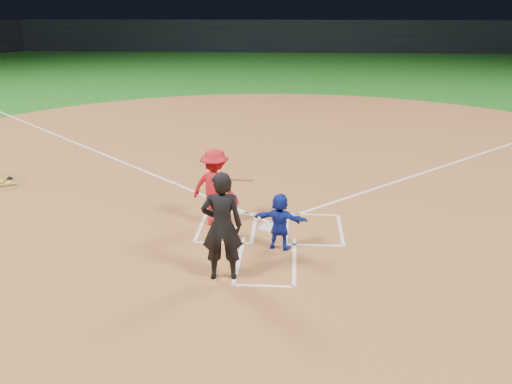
# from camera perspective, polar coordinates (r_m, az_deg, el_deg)

# --- Properties ---
(ground) EXTENTS (120.00, 120.00, 0.00)m
(ground) POSITION_cam_1_polar(r_m,az_deg,el_deg) (12.99, 1.44, -3.66)
(ground) COLOR #165B17
(ground) RESTS_ON ground
(home_plate_dirt) EXTENTS (28.00, 28.00, 0.01)m
(home_plate_dirt) POSITION_cam_1_polar(r_m,az_deg,el_deg) (18.68, 2.24, 3.30)
(home_plate_dirt) COLOR #995C32
(home_plate_dirt) RESTS_ON ground
(stadium_wall_far) EXTENTS (80.00, 1.20, 3.20)m
(stadium_wall_far) POSITION_cam_1_polar(r_m,az_deg,el_deg) (60.12, 3.51, 15.30)
(stadium_wall_far) COLOR black
(stadium_wall_far) RESTS_ON ground
(home_plate) EXTENTS (0.60, 0.60, 0.02)m
(home_plate) POSITION_cam_1_polar(r_m,az_deg,el_deg) (12.99, 1.44, -3.57)
(home_plate) COLOR silver
(home_plate) RESTS_ON home_plate_dirt
(on_deck_bat_a) EXTENTS (0.23, 0.84, 0.06)m
(on_deck_bat_a) POSITION_cam_1_polar(r_m,az_deg,el_deg) (17.85, -23.79, 1.13)
(on_deck_bat_a) COLOR olive
(on_deck_bat_a) RESTS_ON on_deck_circle
(on_deck_bat_c) EXTENTS (0.75, 0.49, 0.06)m
(on_deck_bat_c) POSITION_cam_1_polar(r_m,az_deg,el_deg) (17.32, -24.15, 0.58)
(on_deck_bat_c) COLOR olive
(on_deck_bat_c) RESTS_ON on_deck_circle
(bat_weight_donut) EXTENTS (0.19, 0.19, 0.05)m
(bat_weight_donut) POSITION_cam_1_polar(r_m,az_deg,el_deg) (17.95, -23.43, 1.25)
(bat_weight_donut) COLOR black
(bat_weight_donut) RESTS_ON on_deck_circle
(catcher) EXTENTS (1.17, 0.63, 1.20)m
(catcher) POSITION_cam_1_polar(r_m,az_deg,el_deg) (11.73, 2.41, -2.95)
(catcher) COLOR #1428A6
(catcher) RESTS_ON home_plate_dirt
(umpire) EXTENTS (0.79, 0.56, 2.06)m
(umpire) POSITION_cam_1_polar(r_m,az_deg,el_deg) (10.34, -3.43, -3.43)
(umpire) COLOR black
(umpire) RESTS_ON home_plate_dirt
(chalk_markings) EXTENTS (28.35, 17.32, 0.01)m
(chalk_markings) POSITION_cam_1_polar(r_m,az_deg,el_deg) (17.99, 2.17, 2.73)
(chalk_markings) COLOR white
(chalk_markings) RESTS_ON home_plate_dirt
(batter_at_plate) EXTENTS (1.52, 1.05, 1.79)m
(batter_at_plate) POSITION_cam_1_polar(r_m,az_deg,el_deg) (12.92, -4.12, 0.44)
(batter_at_plate) COLOR red
(batter_at_plate) RESTS_ON home_plate_dirt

